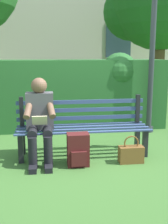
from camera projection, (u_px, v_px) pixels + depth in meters
name	position (u px, v px, depth m)	size (l,w,h in m)	color
ground	(83.00, 155.00, 4.17)	(60.00, 60.00, 0.00)	#3D6B2D
park_bench	(82.00, 125.00, 4.16)	(1.93, 0.52, 0.86)	black
person_seated	(40.00, 118.00, 3.87)	(0.44, 0.73, 1.15)	#4C4C51
hedge_backdrop	(52.00, 92.00, 5.55)	(4.55, 0.84, 1.50)	#265B28
building_facade	(46.00, 0.00, 10.77)	(9.94, 3.07, 6.94)	beige
backpack	(78.00, 150.00, 3.75)	(0.29, 0.27, 0.44)	#4C1919
handbag	(131.00, 154.00, 3.87)	(0.34, 0.15, 0.39)	brown
tree_far	(156.00, 2.00, 7.70)	(2.86, 2.72, 4.28)	brown
lamp_post	(154.00, 8.00, 4.97)	(0.28, 0.28, 3.60)	#2D3338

